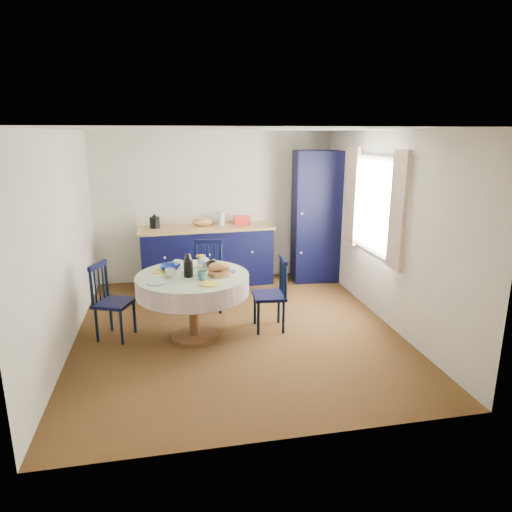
{
  "coord_description": "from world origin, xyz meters",
  "views": [
    {
      "loc": [
        -0.8,
        -5.4,
        2.45
      ],
      "look_at": [
        0.3,
        0.2,
        0.92
      ],
      "focal_mm": 32.0,
      "sensor_mm": 36.0,
      "label": 1
    }
  ],
  "objects": [
    {
      "name": "mug_d",
      "position": [
        -0.71,
        0.2,
        0.87
      ],
      "size": [
        0.1,
        0.1,
        0.09
      ],
      "primitive_type": "imported",
      "color": "silver",
      "rests_on": "dining_table"
    },
    {
      "name": "chair_right",
      "position": [
        0.46,
        -0.05,
        0.48
      ],
      "size": [
        0.43,
        0.44,
        0.94
      ],
      "rotation": [
        0.0,
        0.0,
        -1.63
      ],
      "color": "black",
      "rests_on": "floor"
    },
    {
      "name": "ceiling",
      "position": [
        0.0,
        0.0,
        2.5
      ],
      "size": [
        4.5,
        4.5,
        0.0
      ],
      "primitive_type": "plane",
      "rotation": [
        3.14,
        0.0,
        0.0
      ],
      "color": "white",
      "rests_on": "wall_back"
    },
    {
      "name": "mug_c",
      "position": [
        -0.3,
        0.05,
        0.87
      ],
      "size": [
        0.12,
        0.12,
        0.1
      ],
      "primitive_type": "imported",
      "color": "black",
      "rests_on": "dining_table"
    },
    {
      "name": "wall_right",
      "position": [
        2.0,
        0.0,
        1.25
      ],
      "size": [
        0.02,
        4.5,
        2.5
      ],
      "primitive_type": "cube",
      "color": "beige",
      "rests_on": "floor"
    },
    {
      "name": "mug_a",
      "position": [
        -0.8,
        -0.19,
        0.87
      ],
      "size": [
        0.13,
        0.13,
        0.1
      ],
      "primitive_type": "imported",
      "color": "silver",
      "rests_on": "dining_table"
    },
    {
      "name": "kitchen_counter",
      "position": [
        -0.2,
        1.95,
        0.5
      ],
      "size": [
        2.23,
        0.81,
        1.22
      ],
      "rotation": [
        0.0,
        0.0,
        0.06
      ],
      "color": "black",
      "rests_on": "floor"
    },
    {
      "name": "floor",
      "position": [
        0.0,
        0.0,
        0.0
      ],
      "size": [
        4.5,
        4.5,
        0.0
      ],
      "primitive_type": "plane",
      "color": "black",
      "rests_on": "ground"
    },
    {
      "name": "window",
      "position": [
        1.95,
        0.3,
        1.52
      ],
      "size": [
        0.1,
        1.74,
        1.45
      ],
      "color": "white",
      "rests_on": "wall_right"
    },
    {
      "name": "chair_left",
      "position": [
        -1.53,
        0.07,
        0.48
      ],
      "size": [
        0.54,
        0.55,
        0.95
      ],
      "rotation": [
        0.0,
        0.0,
        1.17
      ],
      "color": "black",
      "rests_on": "floor"
    },
    {
      "name": "cobalt_bowl",
      "position": [
        -0.81,
        0.1,
        0.85
      ],
      "size": [
        0.26,
        0.26,
        0.06
      ],
      "primitive_type": "imported",
      "color": "navy",
      "rests_on": "dining_table"
    },
    {
      "name": "dining_table",
      "position": [
        -0.54,
        -0.15,
        0.69
      ],
      "size": [
        1.35,
        1.35,
        1.1
      ],
      "color": "brown",
      "rests_on": "floor"
    },
    {
      "name": "mug_b",
      "position": [
        -0.45,
        -0.37,
        0.87
      ],
      "size": [
        0.11,
        0.11,
        0.1
      ],
      "primitive_type": "imported",
      "color": "#2A6770",
      "rests_on": "dining_table"
    },
    {
      "name": "wall_back",
      "position": [
        0.0,
        2.25,
        1.25
      ],
      "size": [
        4.0,
        0.02,
        2.5
      ],
      "primitive_type": "cube",
      "color": "beige",
      "rests_on": "floor"
    },
    {
      "name": "wall_left",
      "position": [
        -2.0,
        0.0,
        1.25
      ],
      "size": [
        0.02,
        4.5,
        2.5
      ],
      "primitive_type": "cube",
      "color": "beige",
      "rests_on": "floor"
    },
    {
      "name": "pantry_cabinet",
      "position": [
        1.66,
        1.85,
        1.09
      ],
      "size": [
        0.81,
        0.61,
        2.19
      ],
      "rotation": [
        0.0,
        0.0,
        -0.09
      ],
      "color": "black",
      "rests_on": "floor"
    },
    {
      "name": "chair_far",
      "position": [
        -0.28,
        0.82,
        0.5
      ],
      "size": [
        0.51,
        0.49,
        0.99
      ],
      "rotation": [
        0.0,
        0.0,
        -0.18
      ],
      "color": "black",
      "rests_on": "floor"
    }
  ]
}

